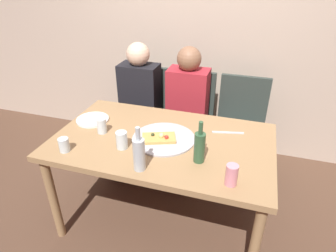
{
  "coord_description": "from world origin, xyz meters",
  "views": [
    {
      "loc": [
        0.53,
        -1.57,
        1.77
      ],
      "look_at": [
        0.01,
        0.1,
        0.79
      ],
      "focal_mm": 31.01,
      "sensor_mm": 36.0,
      "label": 1
    }
  ],
  "objects": [
    {
      "name": "pizza_slice_last",
      "position": [
        -0.01,
        -0.03,
        0.76
      ],
      "size": [
        0.25,
        0.2,
        0.05
      ],
      "color": "tan",
      "rests_on": "pizza_tray"
    },
    {
      "name": "chair_right",
      "position": [
        0.47,
        0.84,
        0.51
      ],
      "size": [
        0.44,
        0.44,
        0.9
      ],
      "rotation": [
        0.0,
        0.0,
        3.14
      ],
      "color": "#2D3833",
      "rests_on": "ground_plane"
    },
    {
      "name": "plate_stack",
      "position": [
        -0.58,
        0.09,
        0.74
      ],
      "size": [
        0.24,
        0.24,
        0.02
      ],
      "primitive_type": "cylinder",
      "color": "white",
      "rests_on": "dining_table"
    },
    {
      "name": "soda_can",
      "position": [
        0.49,
        -0.32,
        0.8
      ],
      "size": [
        0.07,
        0.07,
        0.12
      ],
      "primitive_type": "cylinder",
      "color": "pink",
      "rests_on": "dining_table"
    },
    {
      "name": "guest_in_beanie",
      "position": [
        -0.02,
        0.69,
        0.64
      ],
      "size": [
        0.36,
        0.56,
        1.17
      ],
      "rotation": [
        0.0,
        0.0,
        3.14
      ],
      "color": "maroon",
      "rests_on": "ground_plane"
    },
    {
      "name": "tumbler_far",
      "position": [
        -0.21,
        -0.18,
        0.79
      ],
      "size": [
        0.07,
        0.07,
        0.11
      ],
      "primitive_type": "cylinder",
      "color": "silver",
      "rests_on": "dining_table"
    },
    {
      "name": "chair_left",
      "position": [
        -0.49,
        0.84,
        0.51
      ],
      "size": [
        0.44,
        0.44,
        0.9
      ],
      "rotation": [
        0.0,
        0.0,
        3.14
      ],
      "color": "#2D3833",
      "rests_on": "ground_plane"
    },
    {
      "name": "guest_in_sweater",
      "position": [
        -0.49,
        0.69,
        0.64
      ],
      "size": [
        0.36,
        0.56,
        1.17
      ],
      "rotation": [
        0.0,
        0.0,
        3.14
      ],
      "color": "black",
      "rests_on": "ground_plane"
    },
    {
      "name": "tumbler_near",
      "position": [
        -0.43,
        -0.04,
        0.79
      ],
      "size": [
        0.07,
        0.07,
        0.11
      ],
      "primitive_type": "cylinder",
      "color": "silver",
      "rests_on": "dining_table"
    },
    {
      "name": "back_wall",
      "position": [
        0.0,
        1.24,
        1.3
      ],
      "size": [
        6.0,
        0.1,
        2.6
      ],
      "primitive_type": "cube",
      "color": "#BCA893",
      "rests_on": "ground_plane"
    },
    {
      "name": "ground_plane",
      "position": [
        0.0,
        0.0,
        0.0
      ],
      "size": [
        8.0,
        8.0,
        0.0
      ],
      "primitive_type": "plane",
      "color": "#513828"
    },
    {
      "name": "wine_bottle",
      "position": [
        0.29,
        -0.17,
        0.84
      ],
      "size": [
        0.07,
        0.07,
        0.27
      ],
      "color": "#2D5133",
      "rests_on": "dining_table"
    },
    {
      "name": "wine_glass",
      "position": [
        -0.54,
        -0.32,
        0.78
      ],
      "size": [
        0.07,
        0.07,
        0.09
      ],
      "primitive_type": "cylinder",
      "color": "silver",
      "rests_on": "dining_table"
    },
    {
      "name": "pizza_tray",
      "position": [
        0.01,
        -0.0,
        0.74
      ],
      "size": [
        0.42,
        0.42,
        0.01
      ],
      "primitive_type": "cylinder",
      "color": "#ADADB2",
      "rests_on": "dining_table"
    },
    {
      "name": "table_knife",
      "position": [
        0.41,
        0.21,
        0.74
      ],
      "size": [
        0.22,
        0.07,
        0.01
      ],
      "primitive_type": "cube",
      "rotation": [
        0.0,
        0.0,
        0.22
      ],
      "color": "#B7B7BC",
      "rests_on": "dining_table"
    },
    {
      "name": "dining_table",
      "position": [
        0.0,
        0.0,
        0.66
      ],
      "size": [
        1.47,
        0.89,
        0.74
      ],
      "color": "#99754C",
      "rests_on": "ground_plane"
    },
    {
      "name": "beer_bottle",
      "position": [
        -0.02,
        -0.35,
        0.84
      ],
      "size": [
        0.07,
        0.07,
        0.27
      ],
      "color": "#B2BCC1",
      "rests_on": "dining_table"
    },
    {
      "name": "chair_middle",
      "position": [
        -0.02,
        0.84,
        0.51
      ],
      "size": [
        0.44,
        0.44,
        0.9
      ],
      "rotation": [
        0.0,
        0.0,
        3.14
      ],
      "color": "#2D3833",
      "rests_on": "ground_plane"
    }
  ]
}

